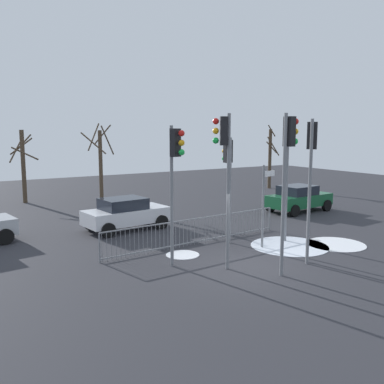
% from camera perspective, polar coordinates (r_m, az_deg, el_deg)
% --- Properties ---
extents(ground_plane, '(60.00, 60.00, 0.00)m').
position_cam_1_polar(ground_plane, '(14.89, 7.23, -9.60)').
color(ground_plane, '#2D2D33').
extents(traffic_light_rear_left, '(0.57, 0.33, 5.04)m').
position_cam_1_polar(traffic_light_rear_left, '(13.47, 12.53, 4.35)').
color(traffic_light_rear_left, slate).
rests_on(traffic_light_rear_left, ground).
extents(traffic_light_foreground_right, '(0.33, 0.57, 4.24)m').
position_cam_1_polar(traffic_light_foreground_right, '(17.28, 4.78, 3.45)').
color(traffic_light_foreground_right, slate).
rests_on(traffic_light_foreground_right, ground).
extents(traffic_light_mid_left, '(0.39, 0.54, 4.68)m').
position_cam_1_polar(traffic_light_mid_left, '(13.99, -2.27, 3.64)').
color(traffic_light_mid_left, slate).
rests_on(traffic_light_mid_left, ground).
extents(traffic_light_foreground_left, '(0.52, 0.42, 5.05)m').
position_cam_1_polar(traffic_light_foreground_left, '(13.78, 4.28, 4.65)').
color(traffic_light_foreground_left, slate).
rests_on(traffic_light_foreground_left, ground).
extents(traffic_light_mid_right, '(0.48, 0.45, 4.90)m').
position_cam_1_polar(traffic_light_mid_right, '(14.96, 15.44, 4.24)').
color(traffic_light_mid_right, slate).
rests_on(traffic_light_mid_right, ground).
extents(traffic_light_rear_right, '(0.46, 0.47, 5.02)m').
position_cam_1_polar(traffic_light_rear_right, '(17.60, 12.50, 5.19)').
color(traffic_light_rear_right, slate).
rests_on(traffic_light_rear_right, ground).
extents(direction_sign_post, '(0.76, 0.27, 3.21)m').
position_cam_1_polar(direction_sign_post, '(16.82, 9.47, -1.28)').
color(direction_sign_post, slate).
rests_on(direction_sign_post, ground).
extents(pedestrian_guard_railing, '(8.28, 0.68, 1.07)m').
position_cam_1_polar(pedestrian_guard_railing, '(17.23, 0.58, -5.14)').
color(pedestrian_guard_railing, slate).
rests_on(pedestrian_guard_railing, ground).
extents(car_white_mid, '(3.96, 2.26, 1.47)m').
position_cam_1_polar(car_white_mid, '(19.92, -8.76, -2.78)').
color(car_white_mid, silver).
rests_on(car_white_mid, ground).
extents(car_green_trailing, '(3.93, 2.19, 1.47)m').
position_cam_1_polar(car_green_trailing, '(24.74, 13.88, -0.76)').
color(car_green_trailing, '#195933').
rests_on(car_green_trailing, ground).
extents(bare_tree_left, '(1.59, 1.62, 4.52)m').
position_cam_1_polar(bare_tree_left, '(28.72, -21.39, 3.47)').
color(bare_tree_left, '#473828').
rests_on(bare_tree_left, ground).
extents(bare_tree_centre, '(1.05, 0.77, 4.88)m').
position_cam_1_polar(bare_tree_centre, '(33.92, 10.26, 4.52)').
color(bare_tree_centre, '#473828').
rests_on(bare_tree_centre, ground).
extents(bare_tree_right, '(1.95, 1.91, 4.91)m').
position_cam_1_polar(bare_tree_right, '(26.14, -11.97, 3.68)').
color(bare_tree_right, '#473828').
rests_on(bare_tree_right, ground).
extents(snow_patch_kerb, '(3.02, 3.02, 0.01)m').
position_cam_1_polar(snow_patch_kerb, '(17.54, 12.72, -6.95)').
color(snow_patch_kerb, silver).
rests_on(snow_patch_kerb, ground).
extents(snow_patch_island, '(1.23, 1.23, 0.01)m').
position_cam_1_polar(snow_patch_island, '(15.96, -1.24, -8.27)').
color(snow_patch_island, white).
rests_on(snow_patch_island, ground).
extents(snow_patch_verge, '(2.32, 2.32, 0.01)m').
position_cam_1_polar(snow_patch_verge, '(18.29, 18.43, -6.55)').
color(snow_patch_verge, white).
rests_on(snow_patch_verge, ground).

